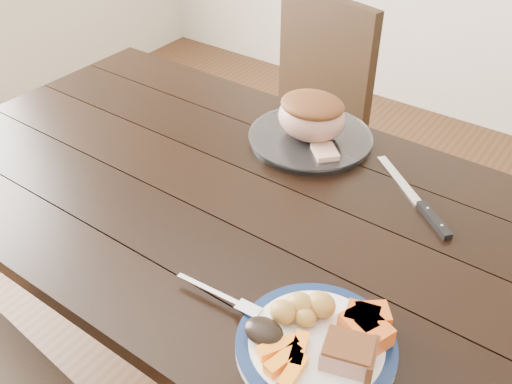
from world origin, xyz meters
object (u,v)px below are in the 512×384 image
Objects in this scene: dinner_plate at (316,346)px; fork at (224,297)px; carving_knife at (425,209)px; dining_table at (234,224)px; roast_joint at (312,117)px; serving_platter at (310,139)px; pork_slice at (348,354)px; chair_far at (299,116)px.

fork is at bearing -175.92° from dinner_plate.
dinner_plate reaches higher than carving_knife.
dinner_plate is (0.38, -0.26, 0.10)m from dining_table.
dining_table is at bearing -95.87° from roast_joint.
fork is (0.16, -0.57, 0.01)m from serving_platter.
dinner_plate is at bearing 175.24° from pork_slice.
dinner_plate is 0.65m from serving_platter.
pork_slice is at bearing -53.80° from roast_joint.
carving_knife is (0.38, 0.19, 0.10)m from dining_table.
chair_far is at bearing 110.17° from dining_table.
serving_platter is (0.03, 0.29, 0.10)m from dining_table.
chair_far reaches higher than carving_knife.
chair_far reaches higher than roast_joint.
carving_knife is at bearing 89.44° from dinner_plate.
chair_far reaches higher than dinner_plate.
pork_slice reaches higher than fork.
fork is at bearing -72.97° from carving_knife.
chair_far is 5.31× the size of roast_joint.
serving_platter is 0.07m from roast_joint.
serving_platter is 0.59m from fork.
roast_joint is 0.67× the size of carving_knife.
dining_table is 0.44m from carving_knife.
dining_table is at bearing -95.87° from serving_platter.
chair_far reaches higher than serving_platter.
chair_far reaches higher than pork_slice.
pork_slice is 0.46× the size of roast_joint.
pork_slice is at bearing -1.74° from fork.
chair_far is at bearing 123.94° from serving_platter.
carving_knife is (0.00, 0.46, -0.00)m from dinner_plate.
dining_table is 5.94× the size of dinner_plate.
dinner_plate reaches higher than dining_table.
chair_far is 1.26m from pork_slice.
dining_table is at bearing 123.88° from chair_far.
roast_joint is (0.00, 0.00, 0.07)m from serving_platter.
fork is (0.46, -1.01, 0.25)m from chair_far.
pork_slice is 0.31× the size of carving_knife.
fork is 0.68× the size of carving_knife.
chair_far is 1.14m from fork.
serving_platter reaches higher than dinner_plate.
dining_table is 9.16× the size of roast_joint.
serving_platter reaches higher than dining_table.
pork_slice is at bearing -44.09° from carving_knife.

